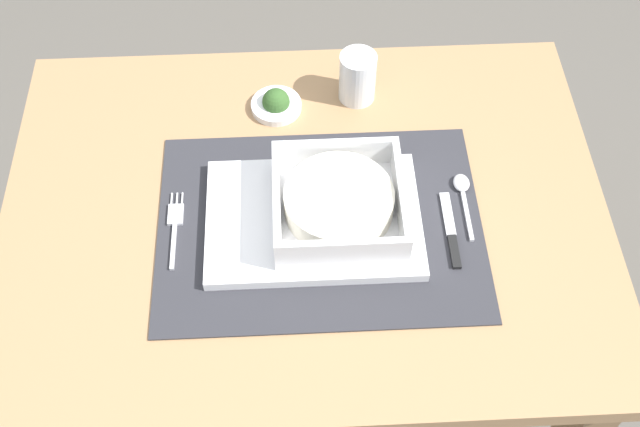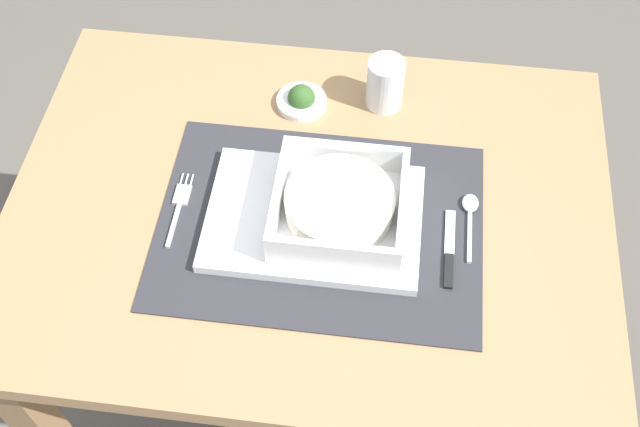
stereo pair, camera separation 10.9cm
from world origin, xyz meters
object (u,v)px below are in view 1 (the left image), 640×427
at_px(fork, 175,224).
at_px(drinking_glass, 357,79).
at_px(butter_knife, 451,234).
at_px(condiment_saucer, 276,104).
at_px(spoon, 463,190).
at_px(porridge_bowl, 339,203).
at_px(dining_table, 306,251).

bearing_deg(fork, drinking_glass, 42.08).
distance_m(butter_knife, condiment_saucer, 0.36).
distance_m(fork, condiment_saucer, 0.27).
bearing_deg(spoon, condiment_saucer, 149.22).
xyz_separation_m(porridge_bowl, drinking_glass, (0.04, 0.24, -0.00)).
height_order(porridge_bowl, drinking_glass, drinking_glass).
relative_size(dining_table, butter_knife, 6.84).
bearing_deg(fork, butter_knife, -4.51).
relative_size(spoon, drinking_glass, 1.37).
height_order(dining_table, butter_knife, butter_knife).
bearing_deg(porridge_bowl, butter_knife, -12.52).
distance_m(butter_knife, drinking_glass, 0.30).
xyz_separation_m(dining_table, spoon, (0.23, 0.02, 0.13)).
bearing_deg(butter_knife, fork, 170.31).
bearing_deg(condiment_saucer, spoon, -34.05).
xyz_separation_m(porridge_bowl, fork, (-0.23, 0.00, -0.04)).
height_order(butter_knife, drinking_glass, drinking_glass).
relative_size(drinking_glass, condiment_saucer, 1.06).
xyz_separation_m(porridge_bowl, spoon, (0.19, 0.04, -0.04)).
bearing_deg(drinking_glass, dining_table, -112.86).
height_order(spoon, butter_knife, spoon).
xyz_separation_m(butter_knife, drinking_glass, (-0.11, 0.28, 0.03)).
height_order(fork, condiment_saucer, condiment_saucer).
relative_size(spoon, butter_knife, 0.90).
relative_size(dining_table, condiment_saucer, 10.99).
height_order(porridge_bowl, spoon, porridge_bowl).
distance_m(drinking_glass, condiment_saucer, 0.13).
distance_m(dining_table, butter_knife, 0.25).
relative_size(butter_knife, condiment_saucer, 1.61).
height_order(dining_table, spoon, spoon).
bearing_deg(fork, dining_table, 8.13).
distance_m(dining_table, fork, 0.22).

